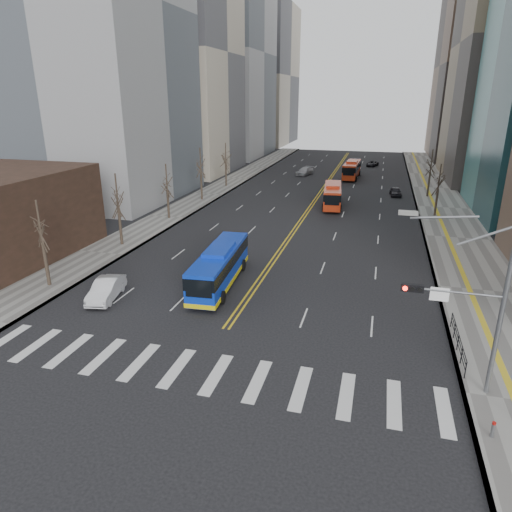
# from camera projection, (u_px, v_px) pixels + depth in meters

# --- Properties ---
(ground) EXTENTS (220.00, 220.00, 0.00)m
(ground) POSITION_uv_depth(u_px,v_px,m) (197.00, 371.00, 25.50)
(ground) COLOR black
(sidewalk_right) EXTENTS (7.00, 130.00, 0.15)m
(sidewalk_right) POSITION_uv_depth(u_px,v_px,m) (443.00, 208.00, 62.01)
(sidewalk_right) COLOR slate
(sidewalk_right) RESTS_ON ground
(sidewalk_left) EXTENTS (5.00, 130.00, 0.15)m
(sidewalk_left) POSITION_uv_depth(u_px,v_px,m) (209.00, 194.00, 70.49)
(sidewalk_left) COLOR slate
(sidewalk_left) RESTS_ON ground
(crosswalk) EXTENTS (26.70, 4.00, 0.01)m
(crosswalk) POSITION_uv_depth(u_px,v_px,m) (197.00, 371.00, 25.49)
(crosswalk) COLOR silver
(crosswalk) RESTS_ON ground
(centerline) EXTENTS (0.55, 100.00, 0.01)m
(centerline) POSITION_uv_depth(u_px,v_px,m) (324.00, 188.00, 75.49)
(centerline) COLOR gold
(centerline) RESTS_ON ground
(office_towers) EXTENTS (83.00, 134.00, 58.00)m
(office_towers) POSITION_uv_depth(u_px,v_px,m) (341.00, 38.00, 79.74)
(office_towers) COLOR gray
(office_towers) RESTS_ON ground
(signal_mast) EXTENTS (5.37, 0.37, 9.39)m
(signal_mast) POSITION_uv_depth(u_px,v_px,m) (470.00, 306.00, 22.26)
(signal_mast) COLOR slate
(signal_mast) RESTS_ON ground
(pedestrian_railing) EXTENTS (0.06, 6.06, 1.02)m
(pedestrian_railing) POSITION_uv_depth(u_px,v_px,m) (458.00, 340.00, 27.11)
(pedestrian_railing) COLOR black
(pedestrian_railing) RESTS_ON sidewalk_right
(street_trees) EXTENTS (35.20, 47.20, 7.60)m
(street_trees) POSITION_uv_depth(u_px,v_px,m) (247.00, 177.00, 57.06)
(street_trees) COLOR #30241D
(street_trees) RESTS_ON ground
(blue_bus) EXTENTS (3.12, 10.97, 3.18)m
(blue_bus) POSITION_uv_depth(u_px,v_px,m) (220.00, 265.00, 36.56)
(blue_bus) COLOR #0C32BE
(blue_bus) RESTS_ON ground
(red_bus_near) EXTENTS (3.19, 9.88, 3.12)m
(red_bus_near) POSITION_uv_depth(u_px,v_px,m) (333.00, 194.00, 62.54)
(red_bus_near) COLOR red
(red_bus_near) RESTS_ON ground
(red_bus_far) EXTENTS (2.87, 10.17, 3.23)m
(red_bus_far) POSITION_uv_depth(u_px,v_px,m) (352.00, 168.00, 83.76)
(red_bus_far) COLOR red
(red_bus_far) RESTS_ON ground
(car_white) EXTENTS (2.51, 4.87, 1.53)m
(car_white) POSITION_uv_depth(u_px,v_px,m) (106.00, 289.00, 34.32)
(car_white) COLOR silver
(car_white) RESTS_ON ground
(car_dark_mid) EXTENTS (1.91, 3.94, 1.30)m
(car_dark_mid) POSITION_uv_depth(u_px,v_px,m) (396.00, 192.00, 69.43)
(car_dark_mid) COLOR black
(car_dark_mid) RESTS_ON ground
(car_silver) EXTENTS (3.27, 5.35, 1.45)m
(car_silver) POSITION_uv_depth(u_px,v_px,m) (305.00, 171.00, 87.52)
(car_silver) COLOR #A2A2A8
(car_silver) RESTS_ON ground
(car_dark_far) EXTENTS (2.76, 4.41, 1.14)m
(car_dark_far) POSITION_uv_depth(u_px,v_px,m) (372.00, 164.00, 98.37)
(car_dark_far) COLOR black
(car_dark_far) RESTS_ON ground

